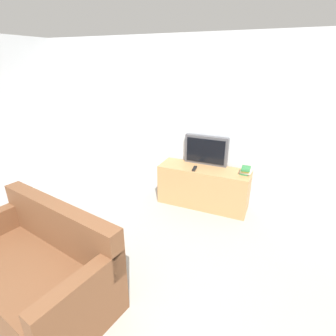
{
  "coord_description": "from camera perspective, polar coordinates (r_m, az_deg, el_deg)",
  "views": [
    {
      "loc": [
        1.11,
        -0.97,
        2.23
      ],
      "look_at": [
        -0.27,
        2.16,
        0.82
      ],
      "focal_mm": 28.0,
      "sensor_mm": 36.0,
      "label": 1
    }
  ],
  "objects": [
    {
      "name": "tv_stand",
      "position": [
        4.3,
        7.68,
        -4.06
      ],
      "size": [
        1.43,
        0.46,
        0.65
      ],
      "color": "tan",
      "rests_on": "ground_plane"
    },
    {
      "name": "wall_back",
      "position": [
        4.25,
        8.11,
        9.61
      ],
      "size": [
        9.0,
        0.06,
        2.6
      ],
      "color": "silver",
      "rests_on": "ground_plane"
    },
    {
      "name": "book_stack",
      "position": [
        4.07,
        16.56,
        -0.54
      ],
      "size": [
        0.17,
        0.22,
        0.1
      ],
      "color": "#2D753D",
      "rests_on": "tv_stand"
    },
    {
      "name": "remote_on_stand",
      "position": [
        4.1,
        5.79,
        -0.12
      ],
      "size": [
        0.07,
        0.19,
        0.02
      ],
      "rotation": [
        0.0,
        0.0,
        0.12
      ],
      "color": "black",
      "rests_on": "tv_stand"
    },
    {
      "name": "television",
      "position": [
        4.26,
        8.29,
        3.84
      ],
      "size": [
        0.7,
        0.09,
        0.47
      ],
      "color": "#4C4C51",
      "rests_on": "tv_stand"
    },
    {
      "name": "couch",
      "position": [
        3.05,
        -26.4,
        -19.47
      ],
      "size": [
        1.79,
        1.15,
        0.92
      ],
      "rotation": [
        0.0,
        0.0,
        -0.18
      ],
      "color": "brown",
      "rests_on": "ground_plane"
    }
  ]
}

